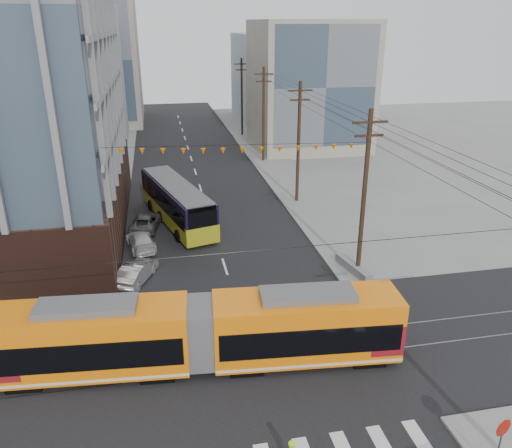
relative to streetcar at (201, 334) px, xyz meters
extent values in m
plane|color=slate|center=(2.56, -3.60, -1.86)|extent=(160.00, 160.00, 0.00)
cube|color=#8C99A5|center=(-14.44, 48.40, 7.14)|extent=(18.00, 16.00, 18.00)
cube|color=gray|center=(18.56, 44.40, 6.14)|extent=(14.00, 14.00, 16.00)
cube|color=gray|center=(-11.44, 68.40, 8.14)|extent=(16.00, 18.00, 20.00)
cube|color=#8C99A5|center=(20.56, 64.40, 5.14)|extent=(16.00, 16.00, 14.00)
cylinder|color=black|center=(11.06, 52.40, 3.64)|extent=(0.30, 0.30, 11.00)
imported|color=silver|center=(-3.33, 9.48, -1.19)|extent=(2.89, 4.26, 1.33)
imported|color=#B8B8B8|center=(-3.14, 14.59, -1.24)|extent=(2.51, 4.51, 1.24)
imported|color=#4A4C4D|center=(-2.78, 18.43, -1.23)|extent=(2.94, 4.86, 1.26)
cube|color=slate|center=(10.86, 7.70, -1.49)|extent=(1.52, 3.77, 0.74)
camera|label=1|loc=(-1.36, -20.26, 13.83)|focal=35.00mm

